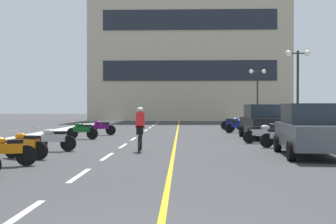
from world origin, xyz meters
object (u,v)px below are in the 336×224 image
object	(u,v)px
street_lamp_mid	(298,72)
motorcycle_6	(261,133)
motorcycle_5	(280,136)
motorcycle_3	(25,144)
street_lamp_far	(257,84)
parked_car_mid	(262,121)
motorcycle_7	(82,130)
motorcycle_12	(233,122)
motorcycle_10	(239,125)
motorcycle_9	(238,126)
motorcycle_4	(53,139)
motorcycle_2	(6,150)
parked_car_near	(309,130)
cyclist_rider	(140,128)
motorcycle_8	(101,127)
motorcycle_11	(233,123)

from	to	relation	value
street_lamp_mid	motorcycle_6	world-z (taller)	street_lamp_mid
motorcycle_5	motorcycle_6	bearing A→B (deg)	101.42
motorcycle_3	motorcycle_5	distance (m)	10.12
street_lamp_far	parked_car_mid	world-z (taller)	street_lamp_far
street_lamp_mid	motorcycle_7	bearing A→B (deg)	-164.83
motorcycle_12	motorcycle_7	bearing A→B (deg)	-129.71
street_lamp_far	motorcycle_10	xyz separation A→B (m)	(-2.67, -8.23, -3.21)
motorcycle_5	street_lamp_mid	bearing A→B (deg)	69.84
parked_car_mid	motorcycle_9	world-z (taller)	parked_car_mid
street_lamp_far	motorcycle_6	distance (m)	18.23
motorcycle_4	motorcycle_12	distance (m)	19.14
street_lamp_far	street_lamp_mid	bearing A→B (deg)	-89.03
motorcycle_2	motorcycle_10	world-z (taller)	same
street_lamp_mid	parked_car_near	bearing A→B (deg)	-102.94
parked_car_mid	cyclist_rider	world-z (taller)	parked_car_mid
motorcycle_4	motorcycle_2	bearing A→B (deg)	-91.78
motorcycle_6	motorcycle_7	world-z (taller)	same
motorcycle_2	motorcycle_10	distance (m)	19.64
motorcycle_5	motorcycle_8	size ratio (longest dim) A/B	0.99
motorcycle_8	motorcycle_12	distance (m)	11.69
motorcycle_6	motorcycle_7	distance (m)	9.15
motorcycle_11	cyclist_rider	size ratio (longest dim) A/B	0.94
motorcycle_11	motorcycle_4	bearing A→B (deg)	-119.34
motorcycle_5	motorcycle_12	distance (m)	15.14
motorcycle_4	motorcycle_12	world-z (taller)	same
street_lamp_far	motorcycle_10	distance (m)	9.23
parked_car_near	motorcycle_2	distance (m)	9.83
street_lamp_far	cyclist_rider	distance (m)	23.11
street_lamp_mid	motorcycle_9	bearing A→B (deg)	144.47
parked_car_near	parked_car_mid	bearing A→B (deg)	90.65
motorcycle_6	street_lamp_mid	bearing A→B (deg)	60.06
motorcycle_6	cyclist_rider	size ratio (longest dim) A/B	0.96
parked_car_mid	motorcycle_6	xyz separation A→B (m)	(-0.60, -3.12, -0.44)
motorcycle_3	motorcycle_12	world-z (taller)	same
motorcycle_6	motorcycle_8	distance (m)	10.02
motorcycle_6	motorcycle_2	bearing A→B (deg)	-137.43
motorcycle_6	motorcycle_11	world-z (taller)	same
motorcycle_6	motorcycle_12	world-z (taller)	same
parked_car_mid	parked_car_near	bearing A→B (deg)	-89.35
motorcycle_3	cyclist_rider	bearing A→B (deg)	35.05
street_lamp_mid	motorcycle_7	xyz separation A→B (m)	(-12.01, -3.26, -3.25)
motorcycle_8	cyclist_rider	distance (m)	9.62
motorcycle_6	cyclist_rider	world-z (taller)	cyclist_rider
street_lamp_far	parked_car_near	size ratio (longest dim) A/B	1.12
parked_car_near	cyclist_rider	distance (m)	6.14
street_lamp_mid	parked_car_near	distance (m)	11.22
motorcycle_10	motorcycle_12	size ratio (longest dim) A/B	1.00
parked_car_near	cyclist_rider	xyz separation A→B (m)	(-5.97, 1.44, -0.03)
motorcycle_8	motorcycle_11	world-z (taller)	same
motorcycle_7	motorcycle_8	bearing A→B (deg)	82.59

